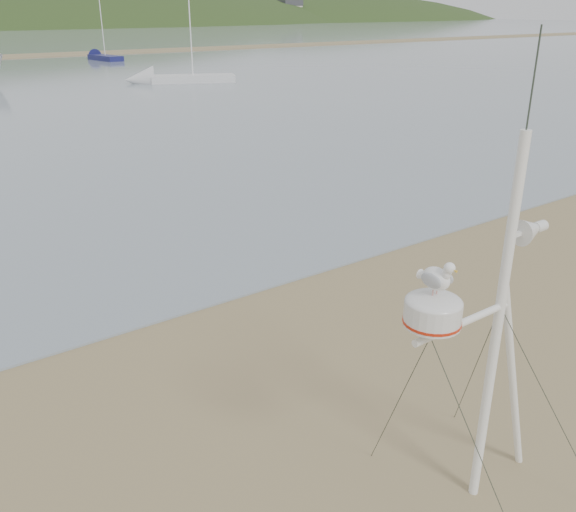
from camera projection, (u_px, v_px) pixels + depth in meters
ground at (190, 507)px, 6.52m from camera, size 560.00×560.00×0.00m
mast_rig at (486, 408)px, 6.22m from camera, size 2.15×2.29×4.85m
sailboat_white_near at (163, 79)px, 43.36m from camera, size 7.85×4.89×7.68m
sailboat_blue_far at (98, 57)px, 63.47m from camera, size 2.28×6.53×6.38m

